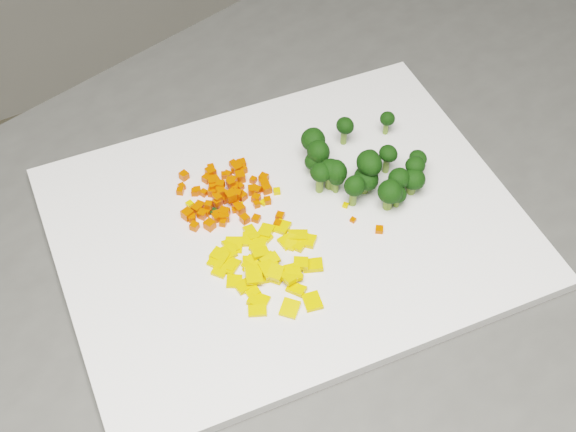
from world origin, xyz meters
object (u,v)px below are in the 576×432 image
broccoli_pile (368,150)px  cutting_board (288,226)px  counter_block (333,426)px  pepper_pile (275,266)px  carrot_pile (221,190)px

broccoli_pile → cutting_board: bearing=-167.0°
counter_block → pepper_pile: size_ratio=9.25×
pepper_pile → broccoli_pile: bearing=25.8°
carrot_pile → pepper_pile: 0.11m
carrot_pile → pepper_pile: size_ratio=0.86×
counter_block → cutting_board: (-0.06, 0.03, 0.46)m
counter_block → broccoli_pile: broccoli_pile is taller
counter_block → pepper_pile: bearing=-171.2°
carrot_pile → broccoli_pile: 0.16m
cutting_board → pepper_pile: (-0.04, -0.05, 0.01)m
pepper_pile → broccoli_pile: broccoli_pile is taller
cutting_board → broccoli_pile: (0.11, 0.03, 0.03)m
cutting_board → broccoli_pile: 0.12m
carrot_pile → broccoli_pile: (0.15, -0.04, 0.01)m
counter_block → pepper_pile: 0.48m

